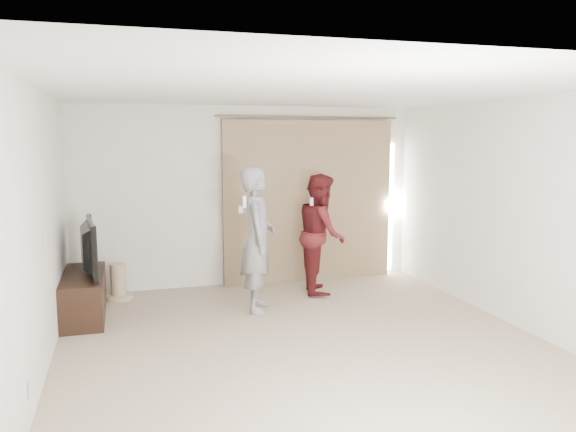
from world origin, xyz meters
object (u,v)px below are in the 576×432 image
object	(u,v)px
tv_console	(84,295)
person_woman	(321,233)
tv	(82,247)
person_man	(257,239)

from	to	relation	value
tv_console	person_woman	distance (m)	3.18
tv	person_woman	size ratio (longest dim) A/B	0.69
tv	person_man	size ratio (longest dim) A/B	0.63
tv_console	person_woman	bearing A→B (deg)	4.38
tv_console	person_man	world-z (taller)	person_man
tv	person_man	bearing A→B (deg)	-105.04
person_man	person_woman	size ratio (longest dim) A/B	1.09
tv_console	tv	size ratio (longest dim) A/B	1.20
tv_console	tv	bearing A→B (deg)	0.00
tv	tv_console	bearing A→B (deg)	-0.00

